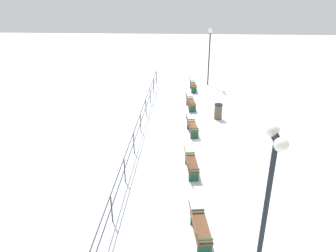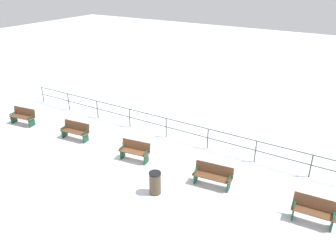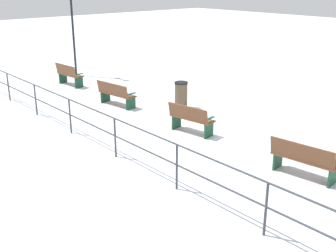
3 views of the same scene
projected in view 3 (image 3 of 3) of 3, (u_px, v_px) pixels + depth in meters
ground_plane at (193, 132)px, 13.00m from camera, size 80.00×80.00×0.00m
bench_second at (304, 159)px, 9.91m from camera, size 0.69×1.63×0.91m
bench_third at (191, 118)px, 12.76m from camera, size 0.72×1.50×0.91m
bench_fourth at (116, 94)px, 15.52m from camera, size 0.73×1.66×0.89m
bench_fifth at (69, 74)px, 18.43m from camera, size 0.60×1.50×0.96m
lamppost_middle at (71, 7)px, 19.55m from camera, size 0.27×0.97×4.41m
waterfront_railing at (115, 130)px, 10.98m from camera, size 0.05×19.25×1.10m
trash_bin at (181, 95)px, 15.35m from camera, size 0.48×0.48×0.95m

